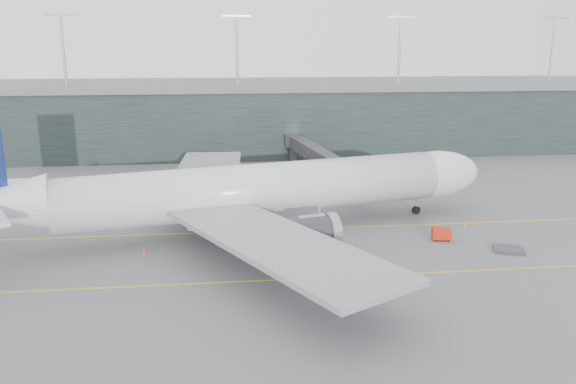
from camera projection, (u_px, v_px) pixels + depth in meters
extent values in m
plane|color=slate|center=(213.00, 223.00, 76.07)|extent=(320.00, 320.00, 0.00)
cube|color=gold|center=(213.00, 232.00, 72.22)|extent=(160.00, 0.25, 0.02)
cube|color=gold|center=(210.00, 283.00, 56.85)|extent=(160.00, 0.25, 0.02)
cube|color=gold|center=(244.00, 186.00, 95.84)|extent=(0.25, 60.00, 0.02)
cube|color=black|center=(216.00, 118.00, 130.03)|extent=(240.00, 35.00, 14.00)
cube|color=slate|center=(215.00, 85.00, 128.11)|extent=(240.00, 36.00, 1.20)
cylinder|color=#9E9EA3|center=(63.00, 52.00, 113.31)|extent=(0.60, 0.60, 14.00)
cylinder|color=#9E9EA3|center=(237.00, 52.00, 117.17)|extent=(0.60, 0.60, 14.00)
cylinder|color=#9E9EA3|center=(399.00, 52.00, 121.03)|extent=(0.60, 0.60, 14.00)
cylinder|color=#9E9EA3|center=(552.00, 51.00, 124.89)|extent=(0.60, 0.60, 14.00)
cylinder|color=silver|center=(258.00, 189.00, 71.05)|extent=(49.17, 17.51, 6.60)
ellipsoid|color=silver|center=(434.00, 174.00, 79.52)|extent=(14.99, 9.56, 6.60)
cube|color=gray|center=(251.00, 210.00, 71.35)|extent=(17.79, 9.04, 2.13)
cube|color=black|center=(459.00, 165.00, 80.56)|extent=(3.00, 3.64, 0.85)
cube|color=gray|center=(276.00, 242.00, 55.25)|extent=(23.37, 31.62, 0.59)
cylinder|color=#353539|center=(303.00, 234.00, 63.26)|extent=(8.10, 5.31, 3.72)
cube|color=gray|center=(207.00, 173.00, 85.31)|extent=(11.13, 31.31, 0.59)
cylinder|color=#353539|center=(253.00, 191.00, 81.68)|extent=(8.10, 5.31, 3.72)
cylinder|color=black|center=(416.00, 210.00, 79.94)|extent=(1.24, 0.68, 1.17)
cylinder|color=#9E9EA3|center=(416.00, 205.00, 79.73)|extent=(0.32, 0.32, 2.77)
cylinder|color=black|center=(237.00, 243.00, 66.26)|extent=(1.47, 0.83, 1.38)
cylinder|color=black|center=(218.00, 219.00, 75.57)|extent=(1.47, 0.83, 1.38)
cube|color=#303035|center=(368.00, 186.00, 77.88)|extent=(3.29, 3.59, 2.50)
cube|color=#303035|center=(349.00, 174.00, 84.82)|extent=(3.86, 11.81, 2.23)
cube|color=#303035|center=(325.00, 159.00, 95.69)|extent=(4.08, 11.85, 2.32)
cube|color=#303035|center=(306.00, 148.00, 106.55)|extent=(4.30, 11.88, 2.41)
cylinder|color=#9E9EA3|center=(347.00, 191.00, 86.11)|extent=(0.45, 0.45, 3.40)
cube|color=#353539|center=(347.00, 199.00, 86.46)|extent=(1.96, 1.58, 0.63)
cylinder|color=#303035|center=(320.00, 139.00, 116.23)|extent=(3.57, 3.57, 2.68)
cylinder|color=#303035|center=(320.00, 153.00, 116.96)|extent=(1.61, 1.61, 3.22)
cube|color=red|center=(441.00, 233.00, 69.17)|extent=(2.46, 1.81, 1.32)
cylinder|color=black|center=(435.00, 240.00, 68.90)|extent=(0.43, 0.22, 0.41)
cylinder|color=black|center=(448.00, 240.00, 68.80)|extent=(0.43, 0.22, 0.41)
cylinder|color=black|center=(433.00, 237.00, 69.88)|extent=(0.43, 0.22, 0.41)
cylinder|color=black|center=(447.00, 237.00, 69.78)|extent=(0.43, 0.22, 0.41)
cube|color=#36373B|center=(509.00, 249.00, 65.61)|extent=(4.10, 3.71, 0.34)
cube|color=#353539|center=(191.00, 201.00, 85.95)|extent=(2.50, 2.14, 0.22)
cube|color=#ABB1B7|center=(191.00, 195.00, 85.69)|extent=(2.04, 1.95, 1.67)
cube|color=navy|center=(190.00, 190.00, 85.47)|extent=(2.10, 2.01, 0.09)
cube|color=#353539|center=(192.00, 200.00, 86.68)|extent=(2.51, 2.26, 0.21)
cube|color=#AAB0B6|center=(191.00, 194.00, 86.44)|extent=(2.08, 2.02, 1.56)
cube|color=navy|center=(191.00, 189.00, 86.24)|extent=(2.15, 2.09, 0.08)
cube|color=#353539|center=(221.00, 202.00, 85.84)|extent=(2.39, 2.18, 0.19)
cube|color=#B8BDC5|center=(221.00, 196.00, 85.62)|extent=(1.99, 1.94, 1.45)
cube|color=navy|center=(221.00, 191.00, 85.43)|extent=(2.06, 2.01, 0.08)
cone|color=orange|center=(464.00, 223.00, 74.69)|extent=(0.44, 0.44, 0.70)
cone|color=#EE510D|center=(282.00, 270.00, 59.08)|extent=(0.47, 0.47, 0.75)
cone|color=#FD5E0E|center=(274.00, 198.00, 87.06)|extent=(0.43, 0.43, 0.69)
cone|color=#E8480C|center=(144.00, 252.00, 64.28)|extent=(0.50, 0.50, 0.80)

